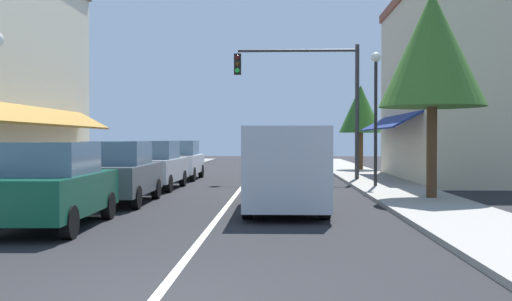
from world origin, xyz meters
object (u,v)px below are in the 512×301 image
(parked_car_third_left, at_px, (155,165))
(traffic_signal_mast_arm, at_px, (315,88))
(tree_right_near, at_px, (432,50))
(parked_car_far_left, at_px, (180,160))
(tree_right_far, at_px, (361,109))
(street_lamp_right_mid, at_px, (376,98))
(van_in_lane, at_px, (285,166))
(parked_car_nearest_left, at_px, (52,186))
(parked_car_second_left, at_px, (119,173))

(parked_car_third_left, relative_size, traffic_signal_mast_arm, 0.70)
(tree_right_near, bearing_deg, parked_car_third_left, 156.39)
(parked_car_far_left, bearing_deg, tree_right_far, 37.19)
(street_lamp_right_mid, bearing_deg, parked_car_third_left, -177.21)
(van_in_lane, distance_m, tree_right_far, 19.23)
(parked_car_third_left, height_order, traffic_signal_mast_arm, traffic_signal_mast_arm)
(parked_car_nearest_left, bearing_deg, traffic_signal_mast_arm, 64.08)
(tree_right_far, bearing_deg, parked_car_nearest_left, -113.16)
(van_in_lane, height_order, traffic_signal_mast_arm, traffic_signal_mast_arm)
(parked_car_third_left, bearing_deg, traffic_signal_mast_arm, 35.67)
(parked_car_second_left, bearing_deg, parked_car_third_left, 89.30)
(parked_car_nearest_left, bearing_deg, parked_car_second_left, 87.01)
(van_in_lane, relative_size, street_lamp_right_mid, 1.03)
(parked_car_far_left, height_order, street_lamp_right_mid, street_lamp_right_mid)
(parked_car_nearest_left, bearing_deg, van_in_lane, 31.72)
(traffic_signal_mast_arm, bearing_deg, street_lamp_right_mid, -62.27)
(van_in_lane, bearing_deg, street_lamp_right_mid, 62.84)
(parked_car_second_left, bearing_deg, parked_car_nearest_left, -92.33)
(parked_car_nearest_left, bearing_deg, tree_right_far, 65.28)
(traffic_signal_mast_arm, bearing_deg, tree_right_near, -70.25)
(parked_car_nearest_left, relative_size, street_lamp_right_mid, 0.83)
(parked_car_third_left, relative_size, tree_right_far, 0.84)
(parked_car_second_left, relative_size, van_in_lane, 0.79)
(street_lamp_right_mid, distance_m, tree_right_near, 4.57)
(parked_car_second_left, height_order, street_lamp_right_mid, street_lamp_right_mid)
(street_lamp_right_mid, height_order, tree_right_near, tree_right_near)
(van_in_lane, bearing_deg, parked_car_nearest_left, -147.11)
(parked_car_second_left, xyz_separation_m, tree_right_far, (9.17, 17.08, 2.65))
(traffic_signal_mast_arm, relative_size, street_lamp_right_mid, 1.18)
(tree_right_near, xyz_separation_m, tree_right_far, (0.16, 16.16, -0.92))
(tree_right_near, bearing_deg, traffic_signal_mast_arm, 109.75)
(parked_car_third_left, distance_m, tree_right_far, 15.51)
(parked_car_third_left, distance_m, street_lamp_right_mid, 8.49)
(van_in_lane, bearing_deg, traffic_signal_mast_arm, 82.09)
(parked_car_third_left, bearing_deg, van_in_lane, -52.29)
(parked_car_third_left, bearing_deg, street_lamp_right_mid, 3.88)
(parked_car_nearest_left, distance_m, van_in_lane, 5.76)
(parked_car_third_left, xyz_separation_m, parked_car_far_left, (0.03, 5.31, 0.00))
(parked_car_far_left, relative_size, traffic_signal_mast_arm, 0.69)
(van_in_lane, bearing_deg, parked_car_third_left, 126.24)
(parked_car_far_left, distance_m, traffic_signal_mast_arm, 6.94)
(traffic_signal_mast_arm, height_order, tree_right_far, traffic_signal_mast_arm)
(parked_car_second_left, bearing_deg, parked_car_far_left, 89.01)
(tree_right_near, distance_m, tree_right_far, 16.19)
(parked_car_nearest_left, relative_size, parked_car_far_left, 1.01)
(van_in_lane, height_order, tree_right_far, tree_right_far)
(van_in_lane, xyz_separation_m, traffic_signal_mast_arm, (1.39, 10.54, 2.91))
(tree_right_near, bearing_deg, parked_car_far_left, 134.18)
(van_in_lane, height_order, tree_right_near, tree_right_near)
(parked_car_third_left, bearing_deg, parked_car_second_left, -88.72)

